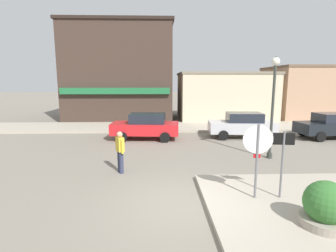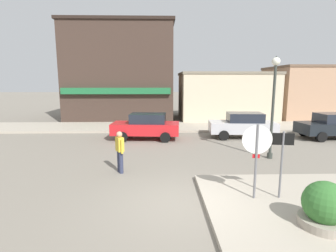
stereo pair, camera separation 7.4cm
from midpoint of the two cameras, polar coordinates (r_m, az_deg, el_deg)
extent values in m
plane|color=gray|center=(7.83, 3.26, -16.60)|extent=(160.00, 160.00, 0.00)
cube|color=#A89E8C|center=(8.58, 30.91, -15.01)|extent=(6.40, 4.80, 0.15)
cube|color=#A89E8C|center=(19.82, 0.26, -0.15)|extent=(80.00, 4.00, 0.15)
cylinder|color=slate|center=(7.87, 18.83, -7.95)|extent=(0.07, 0.07, 2.30)
cylinder|color=red|center=(7.71, 19.07, -2.79)|extent=(0.75, 0.12, 0.76)
cylinder|color=white|center=(7.69, 19.11, -2.81)|extent=(0.81, 0.12, 0.82)
cube|color=red|center=(7.81, 18.88, -6.23)|extent=(0.20, 0.04, 0.11)
cylinder|color=slate|center=(8.17, 23.65, -8.32)|extent=(0.06, 0.06, 2.10)
cube|color=black|center=(7.98, 24.03, -2.61)|extent=(0.60, 0.10, 0.34)
cube|color=white|center=(7.98, 24.00, -2.60)|extent=(0.54, 0.08, 0.29)
cube|color=black|center=(7.99, 23.98, -2.59)|extent=(0.34, 0.05, 0.08)
cylinder|color=gray|center=(7.44, 30.89, -18.01)|extent=(1.10, 1.10, 0.35)
sphere|color=#336B2D|center=(7.21, 31.28, -14.11)|extent=(1.00, 1.00, 1.00)
cylinder|color=#333833|center=(12.52, 21.96, 2.74)|extent=(0.12, 0.12, 4.20)
cylinder|color=#333833|center=(12.89, 21.41, -6.03)|extent=(0.24, 0.24, 0.24)
sphere|color=white|center=(12.48, 22.62, 12.85)|extent=(0.36, 0.36, 0.36)
cone|color=#333833|center=(12.49, 22.66, 13.51)|extent=(0.32, 0.32, 0.18)
cube|color=red|center=(15.85, -4.75, -0.49)|extent=(4.12, 2.00, 0.66)
cube|color=#1E232D|center=(15.74, -4.24, 1.69)|extent=(2.18, 1.55, 0.56)
cylinder|color=black|center=(15.32, -9.75, -2.37)|extent=(0.61, 0.22, 0.60)
cylinder|color=black|center=(16.95, -8.51, -1.17)|extent=(0.61, 0.22, 0.60)
cylinder|color=black|center=(14.98, -0.44, -2.50)|extent=(0.61, 0.22, 0.60)
cylinder|color=black|center=(16.64, -0.11, -1.26)|extent=(0.61, 0.22, 0.60)
cube|color=#B7B7BC|center=(16.87, 15.94, -0.21)|extent=(4.11, 1.99, 0.66)
cube|color=#1E232D|center=(16.82, 16.53, 1.83)|extent=(2.18, 1.54, 0.56)
cylinder|color=black|center=(15.88, 12.21, -2.02)|extent=(0.61, 0.22, 0.60)
cylinder|color=black|center=(17.52, 11.30, -0.90)|extent=(0.61, 0.22, 0.60)
cylinder|color=black|center=(16.47, 20.75, -2.02)|extent=(0.61, 0.22, 0.60)
cylinder|color=black|center=(18.07, 19.10, -0.93)|extent=(0.61, 0.22, 0.60)
cube|color=black|center=(18.86, 32.17, -0.32)|extent=(4.12, 2.01, 0.66)
cube|color=#1E232D|center=(18.87, 32.70, 1.51)|extent=(2.18, 1.55, 0.56)
cylinder|color=black|center=(17.51, 30.57, -2.08)|extent=(0.61, 0.23, 0.60)
cylinder|color=black|center=(18.87, 27.53, -1.07)|extent=(0.61, 0.23, 0.60)
cylinder|color=#2D334C|center=(10.34, -10.33, -7.55)|extent=(0.16, 0.16, 0.85)
cylinder|color=#2D334C|center=(10.18, -9.97, -7.82)|extent=(0.16, 0.16, 0.85)
cube|color=gold|center=(10.08, -10.27, -3.91)|extent=(0.37, 0.42, 0.54)
sphere|color=tan|center=(10.00, -10.34, -1.79)|extent=(0.22, 0.22, 0.22)
cylinder|color=gold|center=(10.30, -10.72, -3.92)|extent=(0.12, 0.12, 0.52)
cylinder|color=gold|center=(9.88, -9.78, -4.47)|extent=(0.12, 0.12, 0.52)
cube|color=#3D2D26|center=(25.74, -9.69, 11.03)|extent=(9.24, 7.94, 8.24)
cube|color=#1E6638|center=(21.68, -11.12, 7.50)|extent=(8.78, 0.40, 0.50)
cube|color=black|center=(26.20, -9.97, 20.34)|extent=(9.52, 8.18, 0.24)
cube|color=beige|center=(24.80, 12.31, 6.15)|extent=(8.11, 6.06, 4.05)
cube|color=gray|center=(24.77, 12.49, 11.05)|extent=(8.27, 6.18, 0.20)
cube|color=tan|center=(27.92, 26.87, 6.30)|extent=(5.30, 6.20, 4.63)
cube|color=brown|center=(27.93, 27.25, 11.24)|extent=(5.41, 6.32, 0.20)
camera|label=1|loc=(0.04, -89.82, 0.03)|focal=28.00mm
camera|label=2|loc=(0.04, 90.18, -0.03)|focal=28.00mm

